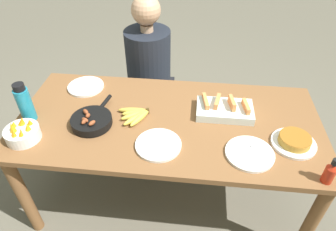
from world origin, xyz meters
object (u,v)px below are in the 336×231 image
at_px(frittata_plate_center, 294,141).
at_px(person_figure, 149,83).
at_px(banana_bunch, 136,115).
at_px(empty_plate_far_right, 250,154).
at_px(skillet, 92,121).
at_px(empty_plate_near_front, 86,87).
at_px(melon_tray, 225,109).
at_px(empty_plate_far_left, 158,145).
at_px(water_bottle, 25,103).
at_px(hot_sauce_bottle, 330,172).
at_px(fruit_bowl_mango, 22,133).

height_order(frittata_plate_center, person_figure, person_figure).
xyz_separation_m(banana_bunch, empty_plate_far_right, (0.64, -0.23, -0.01)).
xyz_separation_m(skillet, empty_plate_near_front, (-0.16, 0.36, -0.02)).
xyz_separation_m(melon_tray, empty_plate_near_front, (-0.92, 0.18, -0.02)).
xyz_separation_m(frittata_plate_center, empty_plate_far_left, (-0.72, -0.09, -0.02)).
xyz_separation_m(water_bottle, person_figure, (0.58, 0.78, -0.34)).
distance_m(empty_plate_far_left, hot_sauce_bottle, 0.84).
bearing_deg(fruit_bowl_mango, hot_sauce_bottle, -4.38).
bearing_deg(skillet, water_bottle, 99.71).
bearing_deg(person_figure, fruit_bowl_mango, -119.52).
xyz_separation_m(empty_plate_far_left, hot_sauce_bottle, (0.82, -0.14, 0.06)).
bearing_deg(person_figure, banana_bunch, -86.62).
height_order(melon_tray, frittata_plate_center, melon_tray).
xyz_separation_m(melon_tray, water_bottle, (-1.14, -0.17, 0.08)).
distance_m(melon_tray, person_figure, 0.87).
bearing_deg(empty_plate_far_left, banana_bunch, 125.98).
xyz_separation_m(empty_plate_far_right, fruit_bowl_mango, (-1.22, -0.01, 0.03)).
height_order(skillet, empty_plate_far_right, skillet).
bearing_deg(empty_plate_near_front, banana_bunch, -33.93).
relative_size(frittata_plate_center, water_bottle, 0.97).
height_order(frittata_plate_center, empty_plate_far_right, frittata_plate_center).
distance_m(empty_plate_near_front, fruit_bowl_mango, 0.55).
distance_m(banana_bunch, person_figure, 0.74).
height_order(fruit_bowl_mango, water_bottle, water_bottle).
relative_size(empty_plate_far_left, water_bottle, 1.02).
xyz_separation_m(empty_plate_far_right, hot_sauce_bottle, (0.34, -0.13, 0.06)).
distance_m(frittata_plate_center, person_figure, 1.27).
relative_size(empty_plate_far_left, person_figure, 0.21).
height_order(empty_plate_far_right, person_figure, person_figure).
bearing_deg(water_bottle, empty_plate_far_right, -6.91).
bearing_deg(fruit_bowl_mango, empty_plate_far_left, 1.85).
bearing_deg(empty_plate_far_left, water_bottle, 169.75).
bearing_deg(fruit_bowl_mango, empty_plate_far_right, 0.60).
xyz_separation_m(banana_bunch, melon_tray, (0.52, 0.09, 0.01)).
height_order(skillet, person_figure, person_figure).
bearing_deg(empty_plate_far_right, skillet, 170.83).
bearing_deg(empty_plate_far_left, skillet, 161.98).
height_order(empty_plate_near_front, empty_plate_far_left, same).
relative_size(melon_tray, empty_plate_far_right, 1.32).
distance_m(frittata_plate_center, empty_plate_far_left, 0.73).
xyz_separation_m(melon_tray, fruit_bowl_mango, (-1.10, -0.34, 0.01)).
relative_size(frittata_plate_center, fruit_bowl_mango, 1.28).
bearing_deg(banana_bunch, skillet, -158.97).
relative_size(empty_plate_near_front, fruit_bowl_mango, 1.30).
bearing_deg(melon_tray, hot_sauce_bottle, -44.80).
bearing_deg(melon_tray, fruit_bowl_mango, -162.82).
xyz_separation_m(skillet, fruit_bowl_mango, (-0.34, -0.16, 0.01)).
relative_size(skillet, empty_plate_far_left, 1.44).
bearing_deg(empty_plate_far_left, fruit_bowl_mango, -178.15).
distance_m(empty_plate_near_front, hot_sauce_bottle, 1.52).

